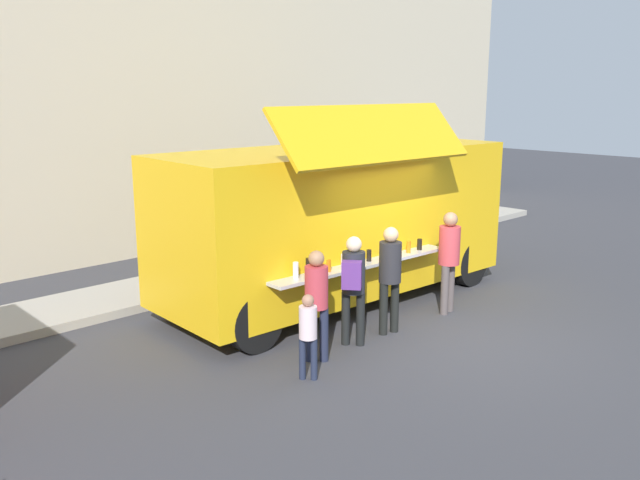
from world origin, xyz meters
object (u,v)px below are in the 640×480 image
object	(u,v)px
trash_bin	(375,229)
food_truck_main	(338,218)
customer_front_ordering	(390,271)
customer_rear_waiting	(316,296)
customer_mid_with_backpack	(353,280)
customer_extra_browsing	(449,253)
child_near_queue	(308,329)

from	to	relation	value
trash_bin	food_truck_main	bearing A→B (deg)	-147.51
trash_bin	customer_front_ordering	world-z (taller)	customer_front_ordering
customer_rear_waiting	customer_mid_with_backpack	bearing A→B (deg)	-40.59
trash_bin	customer_front_ordering	bearing A→B (deg)	-136.42
trash_bin	customer_rear_waiting	xyz separation A→B (m)	(-5.84, -4.07, 0.52)
food_truck_main	trash_bin	world-z (taller)	food_truck_main
food_truck_main	trash_bin	distance (m)	4.45
customer_front_ordering	customer_rear_waiting	distance (m)	1.57
customer_mid_with_backpack	customer_extra_browsing	size ratio (longest dim) A/B	0.95
food_truck_main	customer_mid_with_backpack	size ratio (longest dim) A/B	3.98
customer_mid_with_backpack	child_near_queue	world-z (taller)	customer_mid_with_backpack
customer_extra_browsing	child_near_queue	xyz separation A→B (m)	(-3.54, -0.32, -0.34)
customer_rear_waiting	child_near_queue	distance (m)	0.68
customer_rear_waiting	child_near_queue	world-z (taller)	customer_rear_waiting
trash_bin	customer_extra_browsing	distance (m)	5.01
customer_rear_waiting	customer_extra_browsing	size ratio (longest dim) A/B	0.91
trash_bin	child_near_queue	xyz separation A→B (m)	(-6.35, -4.44, 0.26)
food_truck_main	customer_front_ordering	distance (m)	1.91
customer_extra_browsing	customer_rear_waiting	bearing A→B (deg)	77.80
trash_bin	customer_mid_with_backpack	bearing A→B (deg)	-141.46
trash_bin	customer_front_ordering	distance (m)	5.92
food_truck_main	customer_rear_waiting	world-z (taller)	food_truck_main
food_truck_main	trash_bin	bearing A→B (deg)	35.16
customer_mid_with_backpack	customer_extra_browsing	xyz separation A→B (m)	(2.26, -0.08, 0.03)
food_truck_main	customer_front_ordering	bearing A→B (deg)	-107.03
customer_front_ordering	customer_rear_waiting	bearing A→B (deg)	100.65
trash_bin	child_near_queue	distance (m)	7.75
trash_bin	customer_mid_with_backpack	size ratio (longest dim) A/B	0.53
trash_bin	customer_extra_browsing	size ratio (longest dim) A/B	0.50
food_truck_main	customer_extra_browsing	bearing A→B (deg)	-62.11
customer_mid_with_backpack	customer_rear_waiting	bearing A→B (deg)	145.20
food_truck_main	child_near_queue	distance (m)	3.52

